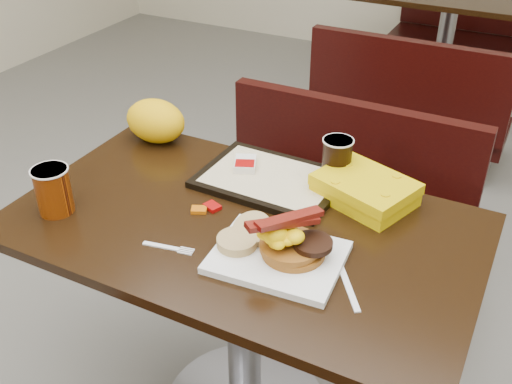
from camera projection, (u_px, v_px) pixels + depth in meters
The scene contains 22 objects.
table_near at pixel (244, 328), 1.75m from camera, with size 1.20×0.70×0.75m, color black, non-canonical shape.
bench_near_n at pixel (331, 211), 2.28m from camera, with size 1.00×0.46×0.72m, color black, non-canonical shape.
table_far at pixel (443, 54), 3.70m from camera, with size 1.20×0.70×0.75m, color black, non-canonical shape.
bench_far_s at pixel (413, 97), 3.18m from camera, with size 1.00×0.46×0.72m, color black, non-canonical shape.
bench_far_n at pixel (464, 25), 4.23m from camera, with size 1.00×0.46×0.72m, color black, non-canonical shape.
platter at pixel (278, 257), 1.41m from camera, with size 0.30×0.23×0.02m, color white.
pancake_stack at pixel (293, 248), 1.40m from camera, with size 0.15×0.15×0.03m, color brown.
sausage_patty at pixel (313, 244), 1.38m from camera, with size 0.09×0.09×0.01m, color black.
scrambled_eggs at pixel (275, 237), 1.37m from camera, with size 0.10×0.09×0.05m, color #FFC405.
bacon_strips at pixel (283, 221), 1.36m from camera, with size 0.18×0.08×0.01m, color #410604, non-canonical shape.
muffin_bottom at pixel (237, 242), 1.43m from camera, with size 0.10×0.10×0.02m, color tan.
muffin_top at pixel (253, 229), 1.45m from camera, with size 0.10×0.10×0.02m, color tan.
coffee_cup_near at pixel (53, 191), 1.56m from camera, with size 0.09×0.09×0.13m, color #973C05.
fork at pixel (161, 246), 1.46m from camera, with size 0.13×0.02×0.00m, color white, non-canonical shape.
knife at pixel (348, 285), 1.34m from camera, with size 0.17×0.01×0.00m, color white.
condiment_syrup at pixel (199, 210), 1.58m from camera, with size 0.04×0.03×0.01m, color #B85407.
condiment_ketchup at pixel (212, 207), 1.60m from camera, with size 0.04×0.03×0.01m, color #8C0504.
tray at pixel (271, 180), 1.70m from camera, with size 0.39×0.28×0.02m, color black.
hashbrown_sleeve_left at pixel (245, 164), 1.74m from camera, with size 0.06×0.08×0.02m, color silver.
coffee_cup_far at pixel (337, 158), 1.68m from camera, with size 0.08×0.08×0.11m, color black.
clamshell at pixel (365, 190), 1.61m from camera, with size 0.25×0.19×0.07m, color #D4B103.
paper_bag at pixel (156, 121), 1.89m from camera, with size 0.20×0.14×0.14m, color yellow.
Camera 1 is at (0.60, -1.10, 1.65)m, focal length 42.17 mm.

